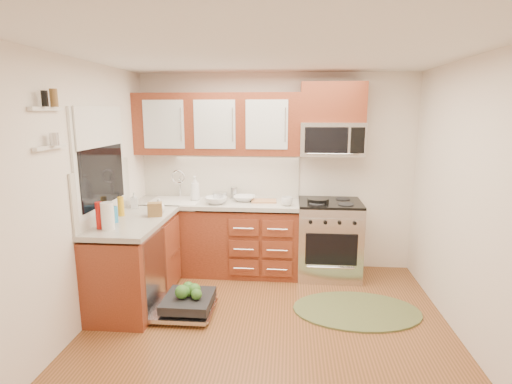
# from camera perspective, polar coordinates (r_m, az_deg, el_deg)

# --- Properties ---
(floor) EXTENTS (3.50, 3.50, 0.00)m
(floor) POSITION_cam_1_polar(r_m,az_deg,el_deg) (3.94, 1.60, -19.53)
(floor) COLOR brown
(floor) RESTS_ON ground
(ceiling) EXTENTS (3.50, 3.50, 0.00)m
(ceiling) POSITION_cam_1_polar(r_m,az_deg,el_deg) (3.41, 1.85, 19.36)
(ceiling) COLOR white
(ceiling) RESTS_ON ground
(wall_back) EXTENTS (3.50, 0.04, 2.50)m
(wall_back) POSITION_cam_1_polar(r_m,az_deg,el_deg) (5.19, 2.84, 2.79)
(wall_back) COLOR white
(wall_back) RESTS_ON ground
(wall_front) EXTENTS (3.50, 0.04, 2.50)m
(wall_front) POSITION_cam_1_polar(r_m,az_deg,el_deg) (1.81, -1.62, -14.04)
(wall_front) COLOR white
(wall_front) RESTS_ON ground
(wall_left) EXTENTS (0.04, 3.50, 2.50)m
(wall_left) POSITION_cam_1_polar(r_m,az_deg,el_deg) (3.97, -24.38, -0.91)
(wall_left) COLOR white
(wall_left) RESTS_ON ground
(wall_right) EXTENTS (0.04, 3.50, 2.50)m
(wall_right) POSITION_cam_1_polar(r_m,az_deg,el_deg) (3.80, 29.11, -1.87)
(wall_right) COLOR white
(wall_right) RESTS_ON ground
(base_cabinet_back) EXTENTS (2.05, 0.60, 0.85)m
(base_cabinet_back) POSITION_cam_1_polar(r_m,az_deg,el_deg) (5.17, -5.49, -6.70)
(base_cabinet_back) COLOR #5C2714
(base_cabinet_back) RESTS_ON ground
(base_cabinet_left) EXTENTS (0.60, 1.25, 0.85)m
(base_cabinet_left) POSITION_cam_1_polar(r_m,az_deg,el_deg) (4.53, -16.87, -9.83)
(base_cabinet_left) COLOR #5C2714
(base_cabinet_left) RESTS_ON ground
(countertop_back) EXTENTS (2.07, 0.64, 0.05)m
(countertop_back) POSITION_cam_1_polar(r_m,az_deg,el_deg) (5.03, -5.62, -1.58)
(countertop_back) COLOR beige
(countertop_back) RESTS_ON base_cabinet_back
(countertop_left) EXTENTS (0.64, 1.27, 0.05)m
(countertop_left) POSITION_cam_1_polar(r_m,az_deg,el_deg) (4.38, -17.11, -4.03)
(countertop_left) COLOR beige
(countertop_left) RESTS_ON base_cabinet_left
(backsplash_back) EXTENTS (2.05, 0.02, 0.57)m
(backsplash_back) POSITION_cam_1_polar(r_m,az_deg,el_deg) (5.26, -5.09, 2.43)
(backsplash_back) COLOR beige
(backsplash_back) RESTS_ON ground
(backsplash_left) EXTENTS (0.02, 1.25, 0.57)m
(backsplash_left) POSITION_cam_1_polar(r_m,az_deg,el_deg) (4.43, -20.89, 0.02)
(backsplash_left) COLOR beige
(backsplash_left) RESTS_ON ground
(upper_cabinets) EXTENTS (2.05, 0.35, 0.75)m
(upper_cabinets) POSITION_cam_1_polar(r_m,az_deg,el_deg) (5.04, -5.55, 9.64)
(upper_cabinets) COLOR #5C2714
(upper_cabinets) RESTS_ON ground
(cabinet_over_mw) EXTENTS (0.76, 0.35, 0.47)m
(cabinet_over_mw) POSITION_cam_1_polar(r_m,az_deg,el_deg) (4.98, 10.91, 12.46)
(cabinet_over_mw) COLOR #5C2714
(cabinet_over_mw) RESTS_ON ground
(range) EXTENTS (0.76, 0.64, 0.95)m
(range) POSITION_cam_1_polar(r_m,az_deg,el_deg) (5.07, 10.36, -6.59)
(range) COLOR silver
(range) RESTS_ON ground
(microwave) EXTENTS (0.76, 0.38, 0.40)m
(microwave) POSITION_cam_1_polar(r_m,az_deg,el_deg) (4.96, 10.74, 7.44)
(microwave) COLOR silver
(microwave) RESTS_ON ground
(sink) EXTENTS (0.62, 0.50, 0.26)m
(sink) POSITION_cam_1_polar(r_m,az_deg,el_deg) (5.16, -11.39, -2.58)
(sink) COLOR white
(sink) RESTS_ON ground
(dishwasher) EXTENTS (0.70, 0.60, 0.20)m
(dishwasher) POSITION_cam_1_polar(r_m,az_deg,el_deg) (4.28, -10.14, -15.52)
(dishwasher) COLOR silver
(dishwasher) RESTS_ON ground
(window) EXTENTS (0.03, 1.05, 1.05)m
(window) POSITION_cam_1_polar(r_m,az_deg,el_deg) (4.36, -21.35, 4.34)
(window) COLOR white
(window) RESTS_ON ground
(window_blind) EXTENTS (0.02, 0.96, 0.40)m
(window_blind) POSITION_cam_1_polar(r_m,az_deg,el_deg) (4.32, -21.37, 8.69)
(window_blind) COLOR white
(window_blind) RESTS_ON ground
(shelf_upper) EXTENTS (0.04, 0.40, 0.03)m
(shelf_upper) POSITION_cam_1_polar(r_m,az_deg,el_deg) (3.58, -27.78, 10.48)
(shelf_upper) COLOR white
(shelf_upper) RESTS_ON ground
(shelf_lower) EXTENTS (0.04, 0.40, 0.03)m
(shelf_lower) POSITION_cam_1_polar(r_m,az_deg,el_deg) (3.59, -27.33, 5.71)
(shelf_lower) COLOR white
(shelf_lower) RESTS_ON ground
(rug) EXTENTS (1.54, 1.32, 0.02)m
(rug) POSITION_cam_1_polar(r_m,az_deg,el_deg) (4.42, 14.16, -16.09)
(rug) COLOR #636F3F
(rug) RESTS_ON ground
(skillet) EXTENTS (0.34, 0.34, 0.05)m
(skillet) POSITION_cam_1_polar(r_m,az_deg,el_deg) (4.88, 8.85, -1.18)
(skillet) COLOR black
(skillet) RESTS_ON range
(stock_pot) EXTENTS (0.21, 0.21, 0.11)m
(stock_pot) POSITION_cam_1_polar(r_m,az_deg,el_deg) (5.03, -5.20, -0.64)
(stock_pot) COLOR silver
(stock_pot) RESTS_ON countertop_back
(cutting_board) EXTENTS (0.32, 0.21, 0.02)m
(cutting_board) POSITION_cam_1_polar(r_m,az_deg,el_deg) (4.96, 1.15, -1.29)
(cutting_board) COLOR tan
(cutting_board) RESTS_ON countertop_back
(canister) EXTENTS (0.12, 0.12, 0.15)m
(canister) POSITION_cam_1_polar(r_m,az_deg,el_deg) (5.16, -3.21, -0.09)
(canister) COLOR silver
(canister) RESTS_ON countertop_back
(paper_towel_roll) EXTENTS (0.14, 0.14, 0.26)m
(paper_towel_roll) POSITION_cam_1_polar(r_m,az_deg,el_deg) (4.04, -20.43, -3.24)
(paper_towel_roll) COLOR white
(paper_towel_roll) RESTS_ON countertop_left
(mustard_bottle) EXTENTS (0.08, 0.08, 0.21)m
(mustard_bottle) POSITION_cam_1_polar(r_m,az_deg,el_deg) (4.52, -18.74, -1.96)
(mustard_bottle) COLOR gold
(mustard_bottle) RESTS_ON countertop_left
(red_bottle) EXTENTS (0.08, 0.08, 0.26)m
(red_bottle) POSITION_cam_1_polar(r_m,az_deg,el_deg) (4.09, -21.46, -3.13)
(red_bottle) COLOR red
(red_bottle) RESTS_ON countertop_left
(wooden_box) EXTENTS (0.17, 0.14, 0.15)m
(wooden_box) POSITION_cam_1_polar(r_m,az_deg,el_deg) (4.41, -14.24, -2.43)
(wooden_box) COLOR brown
(wooden_box) RESTS_ON countertop_left
(blue_carton) EXTENTS (0.12, 0.10, 0.17)m
(blue_carton) POSITION_cam_1_polar(r_m,az_deg,el_deg) (4.28, -19.91, -3.03)
(blue_carton) COLOR #2A89C4
(blue_carton) RESTS_ON countertop_left
(bowl_a) EXTENTS (0.28, 0.28, 0.07)m
(bowl_a) POSITION_cam_1_polar(r_m,az_deg,el_deg) (5.01, -1.67, -0.92)
(bowl_a) COLOR #999999
(bowl_a) RESTS_ON countertop_back
(bowl_b) EXTENTS (0.32, 0.32, 0.08)m
(bowl_b) POSITION_cam_1_polar(r_m,az_deg,el_deg) (4.88, -5.75, -1.20)
(bowl_b) COLOR #999999
(bowl_b) RESTS_ON countertop_back
(cup) EXTENTS (0.16, 0.16, 0.11)m
(cup) POSITION_cam_1_polar(r_m,az_deg,el_deg) (4.76, 4.44, -1.34)
(cup) COLOR #999999
(cup) RESTS_ON countertop_back
(soap_bottle_a) EXTENTS (0.14, 0.14, 0.31)m
(soap_bottle_a) POSITION_cam_1_polar(r_m,az_deg,el_deg) (5.06, -8.71, 0.49)
(soap_bottle_a) COLOR #999999
(soap_bottle_a) RESTS_ON countertop_back
(soap_bottle_b) EXTENTS (0.10, 0.11, 0.18)m
(soap_bottle_b) POSITION_cam_1_polar(r_m,az_deg,el_deg) (4.86, -17.02, -1.13)
(soap_bottle_b) COLOR #999999
(soap_bottle_b) RESTS_ON countertop_left
(soap_bottle_c) EXTENTS (0.14, 0.14, 0.16)m
(soap_bottle_c) POSITION_cam_1_polar(r_m,az_deg,el_deg) (4.53, -13.70, -1.94)
(soap_bottle_c) COLOR #999999
(soap_bottle_c) RESTS_ON countertop_left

